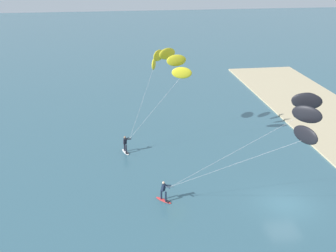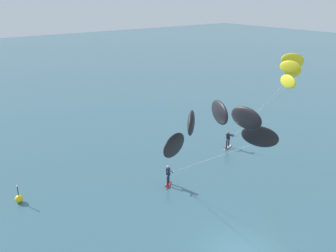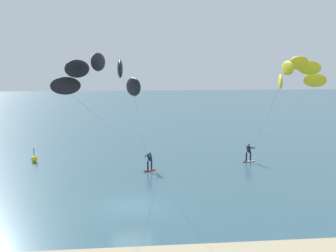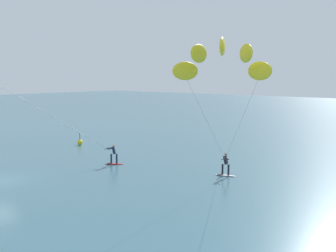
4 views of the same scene
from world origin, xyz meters
TOP-DOWN VIEW (x-y plane):
  - kitesurfer_nearshore at (13.38, 7.37)m, footprint 6.17×6.87m
  - kitesurfer_mid_water at (-1.77, 0.65)m, footprint 7.38×11.30m
  - marker_buoy at (-8.31, 13.59)m, footprint 0.56×0.56m

SIDE VIEW (x-z plane):
  - marker_buoy at x=-8.31m, z-range -0.39..0.99m
  - kitesurfer_nearshore at x=13.38m, z-range 3.15..12.56m
  - kitesurfer_mid_water at x=-1.77m, z-range 3.15..12.61m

